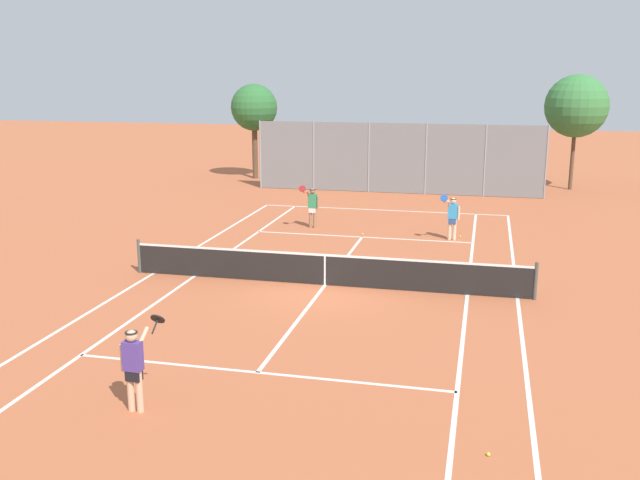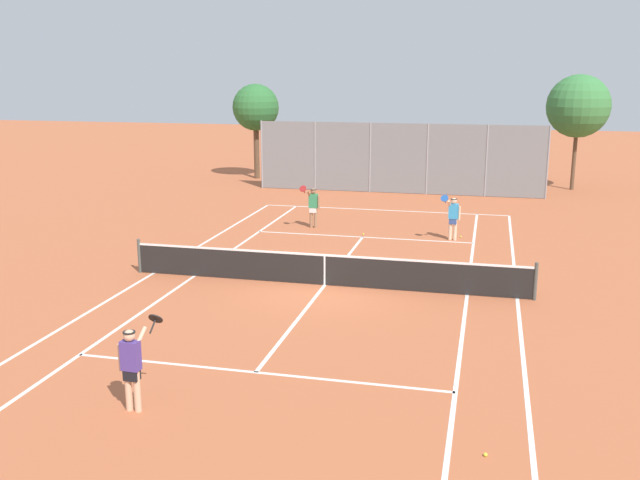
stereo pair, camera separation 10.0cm
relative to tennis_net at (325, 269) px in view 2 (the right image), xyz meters
The scene contains 13 objects.
ground_plane 0.51m from the tennis_net, ahead, with size 120.00×120.00×0.00m, color #B25B38.
court_line_markings 0.51m from the tennis_net, ahead, with size 11.10×23.90×0.01m.
tennis_net is the anchor object (origin of this frame).
player_near_side 8.72m from the tennis_net, 100.99° to the right, with size 0.69×0.73×1.77m.
player_far_left 7.91m from the tennis_net, 106.42° to the left, with size 0.70×0.72×1.77m.
player_far_right 7.49m from the tennis_net, 63.49° to the left, with size 0.73×0.72×1.77m.
loose_tennis_ball_0 1.91m from the tennis_net, 52.62° to the left, with size 0.07×0.07×0.07m, color #D1DB33.
loose_tennis_ball_1 8.08m from the tennis_net, 63.19° to the left, with size 0.07×0.07×0.07m, color #D1DB33.
loose_tennis_ball_2 9.92m from the tennis_net, 61.44° to the right, with size 0.07×0.07×0.07m, color #D1DB33.
loose_tennis_ball_3 6.79m from the tennis_net, 90.38° to the left, with size 0.07×0.07×0.07m, color #D1DB33.
back_fence 16.67m from the tennis_net, 90.00° to the left, with size 14.70×0.08×3.60m.
tree_behind_left 22.05m from the tennis_net, 113.58° to the left, with size 2.67×2.67×5.43m.
tree_behind_right 22.17m from the tennis_net, 66.09° to the left, with size 3.25×3.25×5.99m.
Camera 2 is at (4.54, -19.61, 6.19)m, focal length 40.00 mm.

